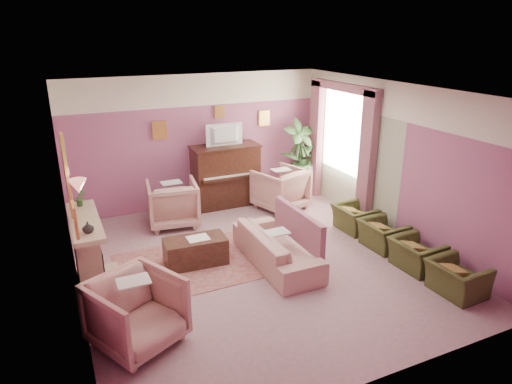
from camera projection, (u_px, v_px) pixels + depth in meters
name	position (u px, v px, depth m)	size (l,w,h in m)	color
floor	(257.00, 262.00, 7.58)	(5.50, 6.00, 0.01)	gray
ceiling	(257.00, 91.00, 6.63)	(5.50, 6.00, 0.01)	silver
wall_back	(197.00, 141.00, 9.67)	(5.50, 0.02, 2.80)	#8C5581
wall_front	(383.00, 269.00, 4.54)	(5.50, 0.02, 2.80)	#8C5581
wall_left	(68.00, 210.00, 6.02)	(0.02, 6.00, 2.80)	#8C5581
wall_right	(395.00, 162.00, 8.19)	(0.02, 6.00, 2.80)	#8C5581
picture_rail_band	(195.00, 90.00, 9.30)	(5.50, 0.01, 0.65)	white
stripe_panel	(350.00, 161.00, 9.40)	(0.01, 3.00, 2.15)	#ACB394
fireplace_surround	(87.00, 258.00, 6.55)	(0.30, 1.40, 1.10)	tan
fireplace_inset	(96.00, 266.00, 6.64)	(0.18, 0.72, 0.68)	black
fire_ember	(100.00, 276.00, 6.71)	(0.06, 0.54, 0.10)	#FF3503
mantel_shelf	(85.00, 221.00, 6.36)	(0.40, 1.55, 0.07)	tan
hearth	(106.00, 288.00, 6.81)	(0.55, 1.50, 0.02)	tan
mirror_frame	(67.00, 176.00, 6.08)	(0.04, 0.72, 1.20)	#E5B24F
mirror_glass	(69.00, 176.00, 6.09)	(0.01, 0.60, 1.06)	silver
sconce_shade	(78.00, 186.00, 5.15)	(0.20, 0.20, 0.16)	#F9917B
piano	(226.00, 176.00, 9.85)	(1.40, 0.60, 1.30)	#331910
piano_keyshelf	(232.00, 178.00, 9.52)	(1.30, 0.12, 0.06)	#331910
piano_keys	(232.00, 176.00, 9.51)	(1.20, 0.08, 0.02)	beige
piano_top	(225.00, 146.00, 9.62)	(1.45, 0.65, 0.04)	#331910
television	(226.00, 133.00, 9.48)	(0.80, 0.12, 0.48)	black
print_back_left	(160.00, 130.00, 9.21)	(0.30, 0.03, 0.38)	#E5B24F
print_back_right	(264.00, 118.00, 10.12)	(0.26, 0.03, 0.34)	#E5B24F
print_back_mid	(219.00, 112.00, 9.63)	(0.22, 0.03, 0.26)	#E5B24F
print_left_wall	(75.00, 220.00, 4.91)	(0.03, 0.28, 0.36)	#E5B24F
window_blind	(344.00, 129.00, 9.39)	(0.03, 1.40, 1.80)	beige
curtain_left	(367.00, 159.00, 8.71)	(0.16, 0.34, 2.60)	#8F5263
curtain_right	(316.00, 139.00, 10.28)	(0.16, 0.34, 2.60)	#8F5263
pelmet	(343.00, 87.00, 9.07)	(0.16, 2.20, 0.16)	#8F5263
mantel_plant	(80.00, 197.00, 6.78)	(0.16, 0.16, 0.28)	#396130
mantel_vase	(88.00, 228.00, 5.90)	(0.16, 0.16, 0.16)	white
area_rug	(197.00, 263.00, 7.52)	(2.50, 1.80, 0.01)	#995853
coffee_table	(196.00, 251.00, 7.45)	(1.00, 0.50, 0.45)	#3C2219
table_paper	(198.00, 238.00, 7.39)	(0.35, 0.28, 0.01)	white
sofa	(277.00, 241.00, 7.41)	(0.66, 1.98, 0.80)	tan
sofa_throw	(298.00, 226.00, 7.50)	(0.10, 1.50, 0.55)	#8F5263
floral_armchair_left	(172.00, 201.00, 8.88)	(0.94, 0.94, 0.98)	tan
floral_armchair_right	(280.00, 187.00, 9.68)	(0.94, 0.94, 0.98)	tan
floral_armchair_front	(136.00, 309.00, 5.47)	(0.94, 0.94, 0.98)	tan
olive_chair_a	(458.00, 274.00, 6.58)	(0.53, 0.76, 0.65)	#3C411D
olive_chair_b	(417.00, 250.00, 7.28)	(0.53, 0.76, 0.65)	#3C411D
olive_chair_c	(383.00, 231.00, 7.98)	(0.53, 0.76, 0.65)	#3C411D
olive_chair_d	(355.00, 214.00, 8.68)	(0.53, 0.76, 0.65)	#3C411D
side_table	(302.00, 179.00, 10.66)	(0.52, 0.52, 0.70)	silver
side_plant_big	(303.00, 157.00, 10.48)	(0.30, 0.30, 0.34)	#396130
side_plant_small	(310.00, 159.00, 10.45)	(0.16, 0.16, 0.28)	#396130
palm_pot	(298.00, 189.00, 10.54)	(0.34, 0.34, 0.34)	brown
palm_plant	(299.00, 151.00, 10.24)	(0.76, 0.76, 1.44)	#396130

